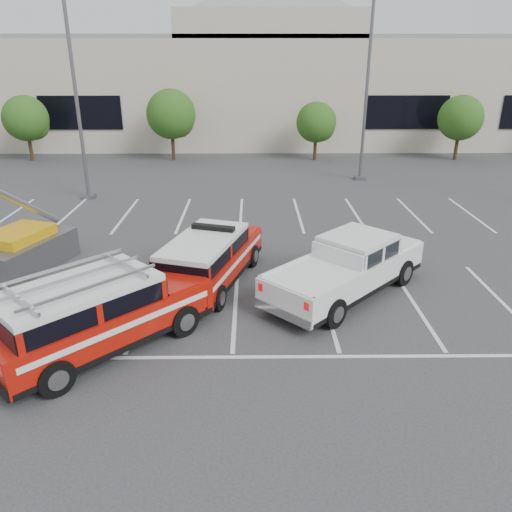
% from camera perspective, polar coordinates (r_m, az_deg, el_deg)
% --- Properties ---
extents(ground, '(120.00, 120.00, 0.00)m').
position_cam_1_polar(ground, '(15.13, -2.36, -5.50)').
color(ground, '#313134').
rests_on(ground, ground).
extents(stall_markings, '(23.00, 15.00, 0.01)m').
position_cam_1_polar(stall_markings, '(19.22, -1.98, 0.75)').
color(stall_markings, silver).
rests_on(stall_markings, ground).
extents(convention_building, '(60.00, 16.99, 13.20)m').
position_cam_1_polar(convention_building, '(45.32, -1.00, 19.23)').
color(convention_building, '#BFB5A2').
rests_on(convention_building, ground).
extents(tree_left, '(3.07, 3.07, 4.42)m').
position_cam_1_polar(tree_left, '(38.87, -24.66, 13.95)').
color(tree_left, '#3F2B19').
rests_on(tree_left, ground).
extents(tree_mid_left, '(3.37, 3.37, 4.85)m').
position_cam_1_polar(tree_mid_left, '(36.07, -9.51, 15.52)').
color(tree_mid_left, '#3F2B19').
rests_on(tree_mid_left, ground).
extents(tree_mid_right, '(2.77, 2.77, 3.99)m').
position_cam_1_polar(tree_mid_right, '(36.02, 7.03, 14.78)').
color(tree_mid_right, '#3F2B19').
rests_on(tree_mid_right, ground).
extents(tree_right, '(3.07, 3.07, 4.42)m').
position_cam_1_polar(tree_right, '(38.56, 22.43, 14.23)').
color(tree_right, '#3F2B19').
rests_on(tree_right, ground).
extents(light_pole_left, '(0.90, 0.60, 10.24)m').
position_cam_1_polar(light_pole_left, '(26.84, -19.90, 17.00)').
color(light_pole_left, '#59595E').
rests_on(light_pole_left, ground).
extents(light_pole_mid, '(0.90, 0.60, 10.24)m').
position_cam_1_polar(light_pole_mid, '(30.16, 12.55, 18.17)').
color(light_pole_mid, '#59595E').
rests_on(light_pole_mid, ground).
extents(fire_chief_suv, '(3.42, 5.65, 1.87)m').
position_cam_1_polar(fire_chief_suv, '(16.17, -5.37, -0.70)').
color(fire_chief_suv, '#A11107').
rests_on(fire_chief_suv, ground).
extents(white_pickup, '(5.62, 5.65, 1.82)m').
position_cam_1_polar(white_pickup, '(15.70, 10.35, -1.85)').
color(white_pickup, silver).
rests_on(white_pickup, ground).
extents(ladder_suv, '(5.43, 5.44, 2.18)m').
position_cam_1_polar(ladder_suv, '(13.19, -17.61, -6.74)').
color(ladder_suv, '#A11107').
rests_on(ladder_suv, ground).
extents(utility_rig, '(4.07, 3.97, 3.15)m').
position_cam_1_polar(utility_rig, '(19.25, -25.63, 0.50)').
color(utility_rig, '#59595E').
rests_on(utility_rig, ground).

